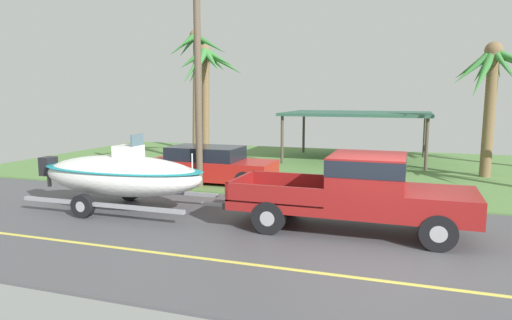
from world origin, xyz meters
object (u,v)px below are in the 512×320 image
palm_tree_mid (207,71)px  utility_pole (198,79)px  parked_sedan_near (210,165)px  pickup_truck_towing (365,190)px  boat_on_trailer (121,175)px  carport_awning (357,114)px  palm_tree_far_right (492,78)px  palm_tree_far_left (196,64)px

palm_tree_mid → utility_pole: bearing=-68.4°
parked_sedan_near → utility_pole: utility_pole is taller
pickup_truck_towing → parked_sedan_near: 7.73m
boat_on_trailer → carport_awning: (5.23, 12.26, 1.33)m
pickup_truck_towing → palm_tree_far_right: size_ratio=1.12×
boat_on_trailer → parked_sedan_near: size_ratio=1.31×
pickup_truck_towing → palm_tree_far_left: 17.89m
palm_tree_mid → utility_pole: utility_pole is taller
carport_awning → palm_tree_far_left: (-9.43, 1.19, 2.76)m
parked_sedan_near → carport_awning: carport_awning is taller
palm_tree_mid → palm_tree_far_right: 11.96m
parked_sedan_near → boat_on_trailer: bearing=-98.5°
pickup_truck_towing → palm_tree_far_left: (-11.07, 13.45, 4.06)m
parked_sedan_near → palm_tree_far_right: palm_tree_far_right is taller
pickup_truck_towing → palm_tree_far_right: bearing=67.0°
boat_on_trailer → parked_sedan_near: 4.68m
palm_tree_mid → palm_tree_far_right: size_ratio=1.05×
boat_on_trailer → palm_tree_far_right: size_ratio=1.17×
carport_awning → parked_sedan_near: bearing=-120.8°
utility_pole → parked_sedan_near: bearing=93.1°
parked_sedan_near → palm_tree_far_right: 11.39m
palm_tree_far_left → palm_tree_mid: bearing=-58.6°
pickup_truck_towing → palm_tree_far_left: bearing=129.5°
palm_tree_mid → boat_on_trailer: bearing=-81.7°
utility_pole → palm_tree_far_right: bearing=28.4°
parked_sedan_near → palm_tree_mid: size_ratio=0.85×
parked_sedan_near → palm_tree_far_left: (-4.89, 8.83, 4.44)m
pickup_truck_towing → palm_tree_mid: size_ratio=1.06×
palm_tree_far_right → utility_pole: utility_pole is taller
parked_sedan_near → utility_pole: (0.06, -1.04, 3.17)m
palm_tree_mid → palm_tree_far_left: (-2.94, 4.82, 0.71)m
carport_awning → boat_on_trailer: bearing=-113.1°
boat_on_trailer → palm_tree_far_right: 14.26m
palm_tree_far_right → boat_on_trailer: bearing=-140.0°
pickup_truck_towing → boat_on_trailer: bearing=180.0°
utility_pole → palm_tree_mid: bearing=111.6°
pickup_truck_towing → carport_awning: carport_awning is taller
palm_tree_far_left → palm_tree_far_right: palm_tree_far_left is taller
palm_tree_far_left → palm_tree_far_right: bearing=-16.7°
pickup_truck_towing → boat_on_trailer: (-6.87, 0.00, -0.03)m
boat_on_trailer → palm_tree_mid: size_ratio=1.11×
palm_tree_far_left → utility_pole: size_ratio=0.95×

